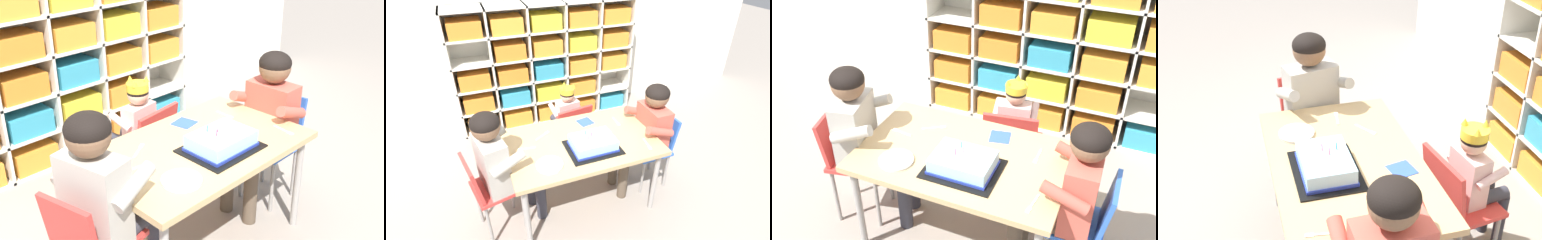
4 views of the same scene
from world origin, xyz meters
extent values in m
plane|color=gray|center=(0.00, 0.00, 0.00)|extent=(16.00, 16.00, 0.00)
cube|color=silver|center=(0.14, 1.63, 0.69)|extent=(2.07, 0.01, 1.39)
cube|color=silver|center=(-0.88, 1.46, 0.69)|extent=(0.02, 0.34, 1.39)
cube|color=silver|center=(-0.48, 1.46, 0.69)|extent=(0.02, 0.34, 1.39)
cube|color=silver|center=(-0.07, 1.46, 0.69)|extent=(0.02, 0.34, 1.39)
cube|color=silver|center=(0.34, 1.46, 0.69)|extent=(0.02, 0.34, 1.39)
cube|color=silver|center=(0.75, 1.46, 0.69)|extent=(0.02, 0.34, 1.39)
cube|color=silver|center=(0.14, 1.46, 0.01)|extent=(2.07, 0.34, 0.02)
cube|color=silver|center=(0.14, 1.46, 0.28)|extent=(2.07, 0.34, 0.02)
cube|color=silver|center=(0.14, 1.46, 0.56)|extent=(2.07, 0.34, 0.02)
cube|color=silver|center=(0.14, 1.46, 0.83)|extent=(2.07, 0.34, 0.02)
cube|color=orange|center=(-0.68, 1.45, 0.10)|extent=(0.32, 0.27, 0.16)
cube|color=orange|center=(-0.27, 1.45, 0.10)|extent=(0.32, 0.27, 0.16)
cube|color=orange|center=(0.14, 1.45, 0.10)|extent=(0.32, 0.27, 0.16)
cube|color=orange|center=(0.55, 1.45, 0.10)|extent=(0.32, 0.27, 0.16)
cube|color=teal|center=(0.96, 1.45, 0.10)|extent=(0.32, 0.27, 0.16)
cube|color=orange|center=(-0.68, 1.45, 0.38)|extent=(0.32, 0.27, 0.16)
cube|color=teal|center=(-0.27, 1.45, 0.38)|extent=(0.32, 0.27, 0.16)
cube|color=yellow|center=(0.14, 1.45, 0.38)|extent=(0.32, 0.27, 0.16)
cube|color=orange|center=(0.55, 1.45, 0.38)|extent=(0.32, 0.27, 0.16)
cube|color=orange|center=(-0.68, 1.45, 0.65)|extent=(0.32, 0.27, 0.16)
cube|color=orange|center=(-0.27, 1.45, 0.65)|extent=(0.32, 0.27, 0.16)
cube|color=teal|center=(0.14, 1.45, 0.65)|extent=(0.32, 0.27, 0.16)
cube|color=orange|center=(0.55, 1.45, 0.65)|extent=(0.32, 0.27, 0.16)
cube|color=orange|center=(-0.27, 1.45, 0.92)|extent=(0.32, 0.27, 0.16)
cube|color=orange|center=(0.14, 1.45, 0.92)|extent=(0.32, 0.27, 0.16)
cube|color=yellow|center=(0.55, 1.45, 0.92)|extent=(0.32, 0.27, 0.16)
cube|color=tan|center=(0.00, 0.00, 0.61)|extent=(1.16, 0.73, 0.03)
cylinder|color=#9E9993|center=(-0.52, -0.31, 0.30)|extent=(0.04, 0.04, 0.60)
cylinder|color=#9E9993|center=(-0.52, 0.31, 0.30)|extent=(0.04, 0.04, 0.60)
cylinder|color=#9E9993|center=(0.52, 0.31, 0.30)|extent=(0.04, 0.04, 0.60)
cube|color=red|center=(0.10, 0.61, 0.34)|extent=(0.42, 0.35, 0.03)
cube|color=red|center=(0.12, 0.47, 0.50)|extent=(0.35, 0.12, 0.29)
cylinder|color=gray|center=(0.24, 0.75, 0.16)|extent=(0.02, 0.02, 0.33)
cylinder|color=gray|center=(-0.07, 0.70, 0.16)|extent=(0.02, 0.02, 0.33)
cylinder|color=gray|center=(0.28, 0.51, 0.16)|extent=(0.02, 0.02, 0.33)
cylinder|color=gray|center=(-0.04, 0.47, 0.16)|extent=(0.02, 0.02, 0.33)
cube|color=beige|center=(0.10, 0.62, 0.49)|extent=(0.22, 0.14, 0.29)
sphere|color=#DBB293|center=(0.10, 0.62, 0.71)|extent=(0.13, 0.13, 0.13)
ellipsoid|color=black|center=(0.10, 0.62, 0.73)|extent=(0.14, 0.14, 0.10)
cylinder|color=yellow|center=(0.10, 0.62, 0.76)|extent=(0.14, 0.14, 0.05)
cone|color=yellow|center=(0.09, 0.67, 0.80)|extent=(0.04, 0.04, 0.04)
cone|color=yellow|center=(0.16, 0.60, 0.80)|extent=(0.04, 0.04, 0.04)
cone|color=yellow|center=(0.05, 0.58, 0.80)|extent=(0.04, 0.04, 0.04)
cylinder|color=#33333D|center=(0.15, 0.73, 0.38)|extent=(0.10, 0.22, 0.07)
cylinder|color=#33333D|center=(0.02, 0.71, 0.38)|extent=(0.10, 0.22, 0.07)
cylinder|color=#33333D|center=(0.13, 0.83, 0.17)|extent=(0.06, 0.06, 0.35)
cylinder|color=#33333D|center=(0.01, 0.81, 0.17)|extent=(0.06, 0.06, 0.35)
cylinder|color=beige|center=(0.22, 0.68, 0.56)|extent=(0.07, 0.18, 0.10)
cylinder|color=beige|center=(-0.03, 0.64, 0.56)|extent=(0.07, 0.18, 0.10)
cube|color=red|center=(-0.68, -0.04, 0.42)|extent=(0.39, 0.38, 0.03)
cube|color=red|center=(-0.83, -0.08, 0.58)|extent=(0.13, 0.29, 0.29)
cylinder|color=gray|center=(-0.52, -0.14, 0.21)|extent=(0.02, 0.02, 0.41)
cylinder|color=gray|center=(-0.57, 0.11, 0.21)|extent=(0.02, 0.02, 0.41)
cylinder|color=gray|center=(-0.78, -0.20, 0.21)|extent=(0.02, 0.02, 0.41)
cylinder|color=gray|center=(-0.84, 0.05, 0.21)|extent=(0.02, 0.02, 0.41)
cube|color=#B2ADA3|center=(-0.68, -0.04, 0.64)|extent=(0.22, 0.33, 0.42)
sphere|color=brown|center=(-0.68, -0.04, 0.95)|extent=(0.19, 0.19, 0.19)
ellipsoid|color=black|center=(-0.68, -0.04, 0.98)|extent=(0.19, 0.19, 0.14)
cylinder|color=#33333D|center=(-0.51, -0.10, 0.46)|extent=(0.31, 0.16, 0.10)
cylinder|color=#33333D|center=(-0.55, 0.08, 0.46)|extent=(0.31, 0.16, 0.10)
cylinder|color=#33333D|center=(-0.37, -0.07, 0.22)|extent=(0.08, 0.08, 0.43)
cylinder|color=#33333D|center=(-0.41, 0.11, 0.22)|extent=(0.08, 0.08, 0.43)
cylinder|color=#B2ADA3|center=(-0.58, -0.20, 0.73)|extent=(0.26, 0.12, 0.14)
cylinder|color=#B2ADA3|center=(-0.66, 0.13, 0.73)|extent=(0.26, 0.12, 0.14)
cube|color=blue|center=(0.65, 0.00, 0.37)|extent=(0.31, 0.31, 0.03)
cube|color=blue|center=(0.79, 0.00, 0.54)|extent=(0.07, 0.28, 0.31)
cylinder|color=gray|center=(0.53, 0.12, 0.18)|extent=(0.02, 0.02, 0.36)
cylinder|color=gray|center=(0.77, 0.12, 0.18)|extent=(0.02, 0.02, 0.36)
cube|color=#D15647|center=(0.65, 0.00, 0.59)|extent=(0.17, 0.30, 0.42)
sphere|color=brown|center=(0.65, 0.00, 0.90)|extent=(0.19, 0.19, 0.19)
ellipsoid|color=black|center=(0.65, 0.00, 0.93)|extent=(0.19, 0.19, 0.14)
cylinder|color=brown|center=(0.50, 0.08, 0.41)|extent=(0.30, 0.11, 0.10)
cylinder|color=brown|center=(0.50, -0.10, 0.41)|extent=(0.30, 0.11, 0.10)
cylinder|color=brown|center=(0.35, 0.08, 0.19)|extent=(0.08, 0.08, 0.38)
cylinder|color=#D15647|center=(0.59, 0.16, 0.68)|extent=(0.25, 0.07, 0.14)
cylinder|color=#D15647|center=(0.59, -0.18, 0.68)|extent=(0.25, 0.07, 0.14)
cube|color=black|center=(0.05, -0.12, 0.64)|extent=(0.39, 0.31, 0.01)
cube|color=#9ED1EF|center=(0.05, -0.12, 0.68)|extent=(0.32, 0.23, 0.08)
cube|color=#283DB2|center=(0.05, -0.12, 0.65)|extent=(0.33, 0.24, 0.02)
cylinder|color=#E54C66|center=(0.01, -0.12, 0.74)|extent=(0.01, 0.01, 0.04)
cylinder|color=#4CB2E5|center=(0.01, -0.05, 0.74)|extent=(0.01, 0.01, 0.04)
cylinder|color=#E54C66|center=(0.05, -0.10, 0.74)|extent=(0.01, 0.01, 0.04)
cylinder|color=white|center=(-0.31, -0.20, 0.64)|extent=(0.19, 0.19, 0.01)
cube|color=#3356B7|center=(0.13, 0.24, 0.63)|extent=(0.14, 0.14, 0.00)
cube|color=white|center=(-0.40, 0.05, 0.63)|extent=(0.09, 0.02, 0.00)
cube|color=white|center=(-0.46, 0.06, 0.63)|extent=(0.04, 0.02, 0.00)
cube|color=white|center=(0.38, 0.17, 0.63)|extent=(0.01, 0.09, 0.00)
cube|color=white|center=(0.38, 0.10, 0.63)|extent=(0.02, 0.04, 0.00)
cube|color=white|center=(0.46, -0.20, 0.63)|extent=(0.02, 0.10, 0.00)
cube|color=white|center=(0.45, -0.27, 0.63)|extent=(0.02, 0.04, 0.00)
cube|color=white|center=(-0.28, 0.16, 0.63)|extent=(0.10, 0.07, 0.00)
cube|color=white|center=(-0.22, 0.20, 0.63)|extent=(0.04, 0.04, 0.00)
camera|label=1|loc=(-1.58, -1.52, 1.81)|focal=44.35mm
camera|label=2|loc=(-0.69, -1.75, 2.01)|focal=28.06mm
camera|label=3|loc=(0.77, -1.79, 2.15)|focal=41.88mm
camera|label=4|loc=(1.88, -0.49, 2.01)|focal=45.56mm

